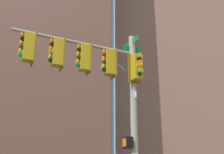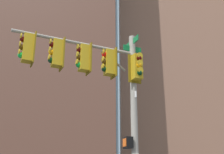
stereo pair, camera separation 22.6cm
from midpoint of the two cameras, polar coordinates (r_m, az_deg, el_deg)
name	(u,v)px [view 1 (the left image)]	position (r m, az deg, el deg)	size (l,w,h in m)	color
signal_pole_assembly	(102,80)	(10.84, -2.57, -0.59)	(4.56, 2.66, 7.15)	#9E998C
building_brick_nearside	(174,33)	(59.79, 11.74, 8.38)	(25.96, 16.74, 59.34)	#845B47
building_brick_midblock	(43,73)	(48.67, -13.24, 0.77)	(22.49, 17.42, 36.90)	brown
building_glass_tower	(59,28)	(60.32, -10.30, 9.33)	(22.82, 31.47, 61.78)	#8CB2C6
building_brick_farside	(139,82)	(73.66, 5.17, -0.93)	(21.36, 15.76, 51.46)	brown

